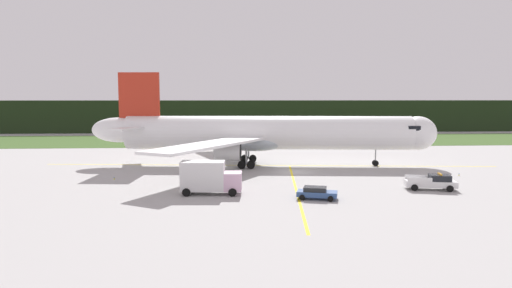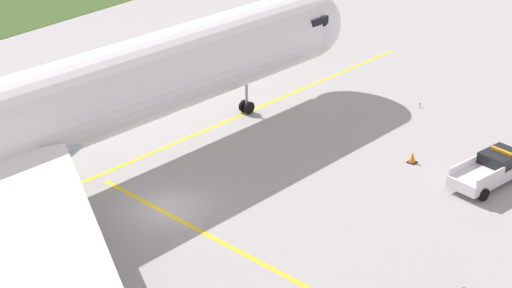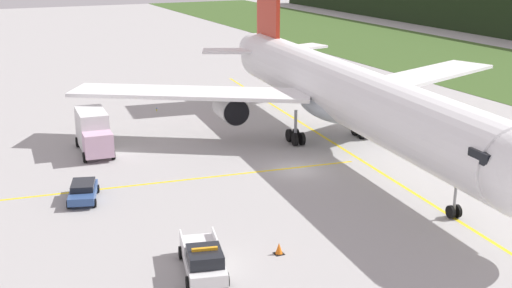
{
  "view_description": "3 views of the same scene",
  "coord_description": "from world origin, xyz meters",
  "px_view_note": "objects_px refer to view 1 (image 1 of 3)",
  "views": [
    {
      "loc": [
        -9.56,
        -62.95,
        10.63
      ],
      "look_at": [
        -5.17,
        5.74,
        3.49
      ],
      "focal_mm": 31.34,
      "sensor_mm": 36.0,
      "label": 1
    },
    {
      "loc": [
        -28.3,
        -27.9,
        23.12
      ],
      "look_at": [
        6.24,
        -1.51,
        2.14
      ],
      "focal_mm": 56.1,
      "sensor_mm": 36.0,
      "label": 2
    },
    {
      "loc": [
        47.01,
        -25.06,
        17.88
      ],
      "look_at": [
        3.36,
        -5.17,
        3.72
      ],
      "focal_mm": 47.9,
      "sensor_mm": 36.0,
      "label": 3
    }
  ],
  "objects_px": {
    "ops_pickup_truck": "(432,182)",
    "catering_truck": "(209,177)",
    "apron_cone": "(411,179)",
    "airliner": "(264,133)",
    "staff_car": "(316,192)"
  },
  "relations": [
    {
      "from": "staff_car",
      "to": "apron_cone",
      "type": "xyz_separation_m",
      "value": [
        13.89,
        8.9,
        -0.35
      ]
    },
    {
      "from": "ops_pickup_truck",
      "to": "staff_car",
      "type": "bearing_deg",
      "value": -164.8
    },
    {
      "from": "catering_truck",
      "to": "staff_car",
      "type": "distance_m",
      "value": 11.9
    },
    {
      "from": "airliner",
      "to": "apron_cone",
      "type": "bearing_deg",
      "value": -40.45
    },
    {
      "from": "airliner",
      "to": "apron_cone",
      "type": "distance_m",
      "value": 23.53
    },
    {
      "from": "catering_truck",
      "to": "ops_pickup_truck",
      "type": "bearing_deg",
      "value": 1.67
    },
    {
      "from": "airliner",
      "to": "catering_truck",
      "type": "distance_m",
      "value": 22.33
    },
    {
      "from": "catering_truck",
      "to": "apron_cone",
      "type": "xyz_separation_m",
      "value": [
        25.31,
        5.75,
        -1.56
      ]
    },
    {
      "from": "airliner",
      "to": "staff_car",
      "type": "xyz_separation_m",
      "value": [
        3.65,
        -23.86,
        -4.36
      ]
    },
    {
      "from": "ops_pickup_truck",
      "to": "airliner",
      "type": "bearing_deg",
      "value": 132.12
    },
    {
      "from": "catering_truck",
      "to": "apron_cone",
      "type": "distance_m",
      "value": 26.0
    },
    {
      "from": "ops_pickup_truck",
      "to": "catering_truck",
      "type": "bearing_deg",
      "value": -178.33
    },
    {
      "from": "apron_cone",
      "to": "catering_truck",
      "type": "bearing_deg",
      "value": -167.21
    },
    {
      "from": "airliner",
      "to": "ops_pickup_truck",
      "type": "bearing_deg",
      "value": -47.88
    },
    {
      "from": "ops_pickup_truck",
      "to": "apron_cone",
      "type": "height_order",
      "value": "ops_pickup_truck"
    }
  ]
}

